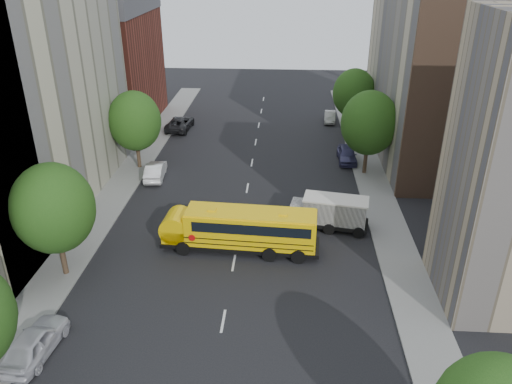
# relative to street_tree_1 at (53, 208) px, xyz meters

# --- Properties ---
(ground) EXTENTS (120.00, 120.00, 0.00)m
(ground) POSITION_rel_street_tree_1_xyz_m (11.00, 4.00, -4.95)
(ground) COLOR black
(ground) RESTS_ON ground
(sidewalk_left) EXTENTS (3.00, 80.00, 0.12)m
(sidewalk_left) POSITION_rel_street_tree_1_xyz_m (-0.50, 9.00, -4.89)
(sidewalk_left) COLOR slate
(sidewalk_left) RESTS_ON ground
(sidewalk_right) EXTENTS (3.00, 80.00, 0.12)m
(sidewalk_right) POSITION_rel_street_tree_1_xyz_m (22.50, 9.00, -4.89)
(sidewalk_right) COLOR slate
(sidewalk_right) RESTS_ON ground
(lane_markings) EXTENTS (0.15, 64.00, 0.01)m
(lane_markings) POSITION_rel_street_tree_1_xyz_m (11.00, 14.00, -4.95)
(lane_markings) COLOR silver
(lane_markings) RESTS_ON ground
(building_left_cream) EXTENTS (10.00, 26.00, 20.00)m
(building_left_cream) POSITION_rel_street_tree_1_xyz_m (-7.00, 10.00, 5.05)
(building_left_cream) COLOR #BFBC9A
(building_left_cream) RESTS_ON ground
(building_left_redbrick) EXTENTS (10.00, 15.00, 13.00)m
(building_left_redbrick) POSITION_rel_street_tree_1_xyz_m (-7.00, 32.00, 1.55)
(building_left_redbrick) COLOR maroon
(building_left_redbrick) RESTS_ON ground
(building_right_far) EXTENTS (10.00, 22.00, 18.00)m
(building_right_far) POSITION_rel_street_tree_1_xyz_m (29.00, 24.00, 4.05)
(building_right_far) COLOR #BCB192
(building_right_far) RESTS_ON ground
(building_right_sidewall) EXTENTS (10.10, 0.30, 18.00)m
(building_right_sidewall) POSITION_rel_street_tree_1_xyz_m (29.00, 13.00, 4.05)
(building_right_sidewall) COLOR brown
(building_right_sidewall) RESTS_ON ground
(street_tree_1) EXTENTS (5.12, 5.12, 7.90)m
(street_tree_1) POSITION_rel_street_tree_1_xyz_m (0.00, 0.00, 0.00)
(street_tree_1) COLOR #38281C
(street_tree_1) RESTS_ON ground
(street_tree_2) EXTENTS (4.99, 4.99, 7.71)m
(street_tree_2) POSITION_rel_street_tree_1_xyz_m (0.00, 18.00, -0.12)
(street_tree_2) COLOR #38281C
(street_tree_2) RESTS_ON ground
(street_tree_4) EXTENTS (5.25, 5.25, 8.10)m
(street_tree_4) POSITION_rel_street_tree_1_xyz_m (22.00, 18.00, 0.12)
(street_tree_4) COLOR #38281C
(street_tree_4) RESTS_ON ground
(street_tree_5) EXTENTS (4.86, 4.86, 7.51)m
(street_tree_5) POSITION_rel_street_tree_1_xyz_m (22.00, 30.00, -0.25)
(street_tree_5) COLOR #38281C
(street_tree_5) RESTS_ON ground
(school_bus) EXTENTS (11.38, 3.37, 3.17)m
(school_bus) POSITION_rel_street_tree_1_xyz_m (11.22, 3.80, -3.18)
(school_bus) COLOR black
(school_bus) RESTS_ON ground
(safari_truck) EXTENTS (6.32, 3.19, 2.59)m
(safari_truck) POSITION_rel_street_tree_1_xyz_m (17.84, 7.31, -3.58)
(safari_truck) COLOR black
(safari_truck) RESTS_ON ground
(parked_car_0) EXTENTS (2.31, 4.87, 1.61)m
(parked_car_0) POSITION_rel_street_tree_1_xyz_m (1.40, -7.22, -4.15)
(parked_car_0) COLOR silver
(parked_car_0) RESTS_ON ground
(parked_car_1) EXTENTS (1.98, 4.65, 1.49)m
(parked_car_1) POSITION_rel_street_tree_1_xyz_m (2.20, 15.70, -4.21)
(parked_car_1) COLOR white
(parked_car_1) RESTS_ON ground
(parked_car_2) EXTENTS (2.90, 5.72, 1.55)m
(parked_car_2) POSITION_rel_street_tree_1_xyz_m (1.67, 29.81, -4.18)
(parked_car_2) COLOR black
(parked_car_2) RESTS_ON ground
(parked_car_4) EXTENTS (1.83, 4.46, 1.52)m
(parked_car_4) POSITION_rel_street_tree_1_xyz_m (20.60, 21.00, -4.19)
(parked_car_4) COLOR #383760
(parked_car_4) RESTS_ON ground
(parked_car_5) EXTENTS (1.65, 3.97, 1.28)m
(parked_car_5) POSITION_rel_street_tree_1_xyz_m (19.80, 33.99, -4.31)
(parked_car_5) COLOR gray
(parked_car_5) RESTS_ON ground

